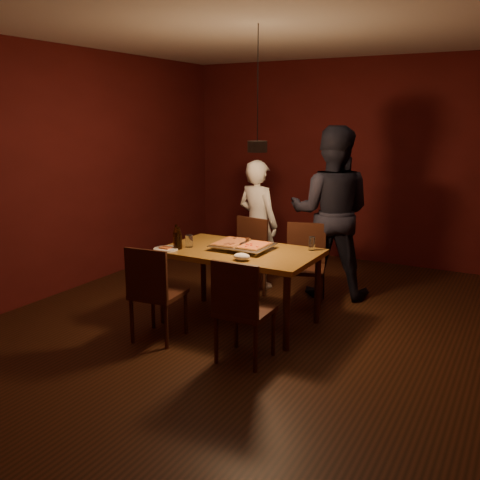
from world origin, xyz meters
The scene contains 19 objects.
room_shell centered at (0.00, 0.00, 1.40)m, with size 6.00×6.00×6.00m.
dining_table centered at (-0.20, 0.04, 0.68)m, with size 1.50×0.90×0.75m.
chair_far_left centered at (-0.54, 0.81, 0.54)m, with size 0.48×0.48×0.49m.
chair_far_right centered at (0.16, 0.84, 0.54)m, with size 0.53×0.53×0.49m.
chair_near_left centered at (-0.66, -0.74, 0.54)m, with size 0.46×0.46×0.49m.
chair_near_right centered at (0.24, -0.75, 0.54)m, with size 0.43×0.43×0.49m.
pizza_tray centered at (-0.19, 0.08, 0.77)m, with size 0.55×0.45×0.05m, color silver.
pizza_meat centered at (-0.33, 0.09, 0.81)m, with size 0.25×0.40×0.02m, color maroon.
pizza_cheese centered at (-0.06, 0.07, 0.81)m, with size 0.22×0.36×0.02m, color gold.
spatula centered at (-0.18, 0.09, 0.81)m, with size 0.09×0.24×0.04m, color silver, non-canonical shape.
beer_bottle_a centered at (-0.76, -0.24, 0.87)m, with size 0.06×0.06×0.25m.
beer_bottle_b centered at (-0.74, -0.22, 0.86)m, with size 0.06×0.06×0.22m.
water_glass_left centered at (-0.70, -0.09, 0.81)m, with size 0.08×0.08×0.12m, color silver.
water_glass_right centered at (0.41, 0.37, 0.82)m, with size 0.06×0.06×0.13m, color silver.
plate_slice centered at (-0.84, -0.31, 0.76)m, with size 0.24×0.24×0.03m.
napkin centered at (0.00, -0.28, 0.78)m, with size 0.16×0.12×0.07m, color white.
diner_white centered at (-0.61, 1.21, 0.76)m, with size 0.56×0.36×1.52m, color silver.
diner_dark centered at (0.27, 1.30, 0.96)m, with size 0.93×0.73×1.92m, color black.
pendant_lamp centered at (0.00, 0.00, 1.76)m, with size 0.18×0.18×1.10m.
Camera 1 is at (2.24, -4.36, 2.02)m, focal length 40.00 mm.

